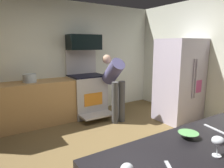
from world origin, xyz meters
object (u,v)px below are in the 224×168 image
object	(u,v)px
microwave	(84,42)
wine_glass_near	(218,142)
refrigerator	(179,80)
mixing_bowl_small	(188,135)
oven_range	(87,94)
person_cook	(115,82)
stock_pot	(30,78)

from	to	relation	value
microwave	wine_glass_near	world-z (taller)	microwave
refrigerator	mixing_bowl_small	size ratio (longest dim) A/B	10.87
microwave	oven_range	bearing A→B (deg)	-90.00
refrigerator	wine_glass_near	xyz separation A→B (m)	(-2.28, -2.19, 0.13)
mixing_bowl_small	wine_glass_near	world-z (taller)	wine_glass_near
microwave	mixing_bowl_small	size ratio (longest dim) A/B	4.58
person_cook	mixing_bowl_small	world-z (taller)	person_cook
mixing_bowl_small	stock_pot	bearing A→B (deg)	100.14
mixing_bowl_small	stock_pot	size ratio (longest dim) A/B	0.62
refrigerator	mixing_bowl_small	world-z (taller)	refrigerator
microwave	wine_glass_near	xyz separation A→B (m)	(-0.72, -3.63, -0.68)
oven_range	person_cook	xyz separation A→B (m)	(0.35, -0.64, 0.35)
oven_range	refrigerator	xyz separation A→B (m)	(1.55, -1.35, 0.37)
oven_range	mixing_bowl_small	size ratio (longest dim) A/B	9.40
person_cook	oven_range	bearing A→B (deg)	118.84
mixing_bowl_small	oven_range	bearing A→B (deg)	78.74
stock_pot	mixing_bowl_small	bearing A→B (deg)	-79.86
mixing_bowl_small	stock_pot	xyz separation A→B (m)	(-0.58, 3.27, 0.06)
wine_glass_near	stock_pot	bearing A→B (deg)	98.18
microwave	refrigerator	distance (m)	2.27
oven_range	mixing_bowl_small	bearing A→B (deg)	-101.26
person_cook	stock_pot	bearing A→B (deg)	157.60
microwave	stock_pot	distance (m)	1.42
oven_range	refrigerator	size ratio (longest dim) A/B	0.86
person_cook	stock_pot	xyz separation A→B (m)	(-1.58, 0.65, 0.13)
refrigerator	microwave	bearing A→B (deg)	137.09
microwave	person_cook	distance (m)	1.16
refrigerator	person_cook	world-z (taller)	refrigerator
refrigerator	oven_range	bearing A→B (deg)	139.00
refrigerator	stock_pot	xyz separation A→B (m)	(-2.79, 1.36, 0.11)
refrigerator	stock_pot	size ratio (longest dim) A/B	6.76
refrigerator	person_cook	size ratio (longest dim) A/B	1.24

